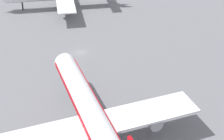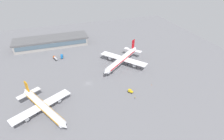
% 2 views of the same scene
% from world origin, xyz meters
% --- Properties ---
extents(ground, '(288.00, 288.00, 0.00)m').
position_xyz_m(ground, '(0.00, 0.00, 0.00)').
color(ground, slate).
extents(airplane_taxiing, '(44.84, 39.03, 16.34)m').
position_xyz_m(airplane_taxiing, '(-33.73, -17.15, 5.94)').
color(airplane_taxiing, white).
rests_on(airplane_taxiing, ground).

